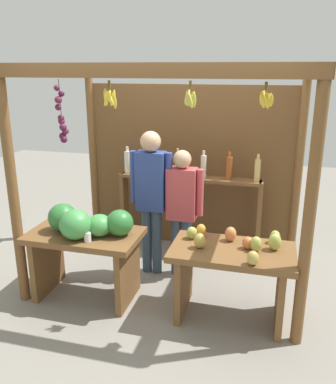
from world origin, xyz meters
TOP-DOWN VIEW (x-y plane):
  - ground_plane at (0.00, 0.00)m, footprint 12.00×12.00m
  - market_stall at (-0.00, 0.40)m, footprint 2.81×1.90m
  - fruit_counter_left at (-0.72, -0.69)m, footprint 1.13×0.64m
  - fruit_counter_right at (0.75, -0.66)m, footprint 1.13×0.65m
  - bottle_shelf_unit at (0.05, 0.67)m, footprint 1.80×0.22m
  - vendor_man at (-0.24, 0.00)m, footprint 0.48×0.22m
  - vendor_woman at (0.10, 0.04)m, footprint 0.48×0.20m

SIDE VIEW (x-z plane):
  - ground_plane at x=0.00m, z-range 0.00..0.00m
  - fruit_counter_right at x=0.75m, z-range 0.10..0.97m
  - fruit_counter_left at x=-0.72m, z-range 0.17..1.17m
  - bottle_shelf_unit at x=0.05m, z-range 0.12..1.47m
  - vendor_woman at x=0.10m, z-range 0.13..1.59m
  - vendor_man at x=-0.24m, z-range 0.17..1.82m
  - market_stall at x=0.00m, z-range 0.20..2.53m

